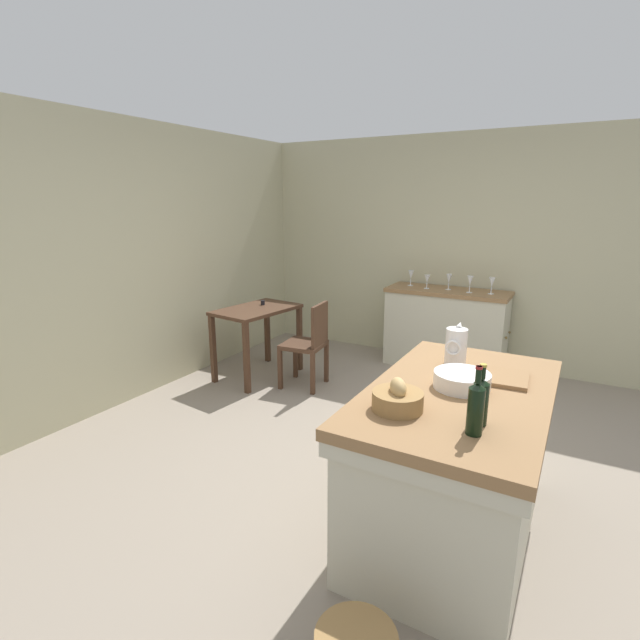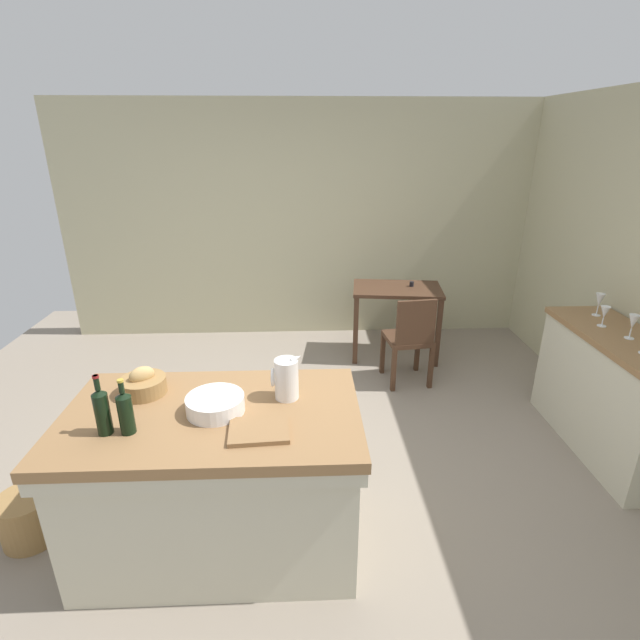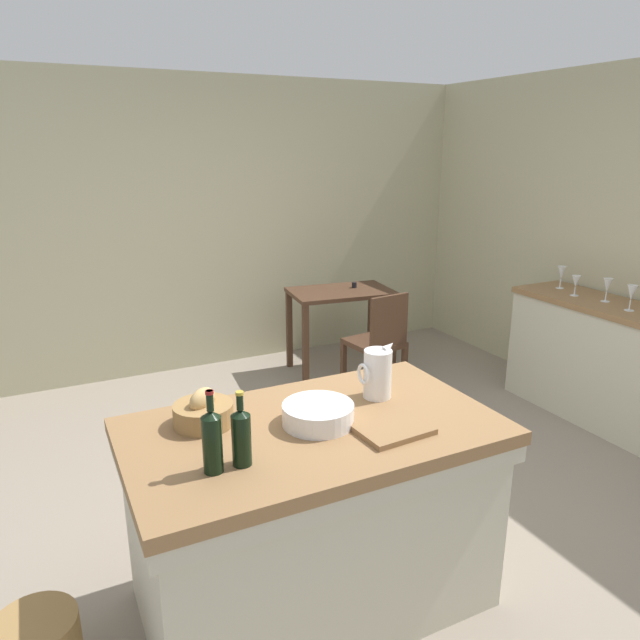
{
  "view_description": "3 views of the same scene",
  "coord_description": "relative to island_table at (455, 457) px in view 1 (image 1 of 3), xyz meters",
  "views": [
    {
      "loc": [
        -2.93,
        -1.13,
        1.88
      ],
      "look_at": [
        0.0,
        0.53,
        1.01
      ],
      "focal_mm": 26.41,
      "sensor_mm": 36.0,
      "label": 1
    },
    {
      "loc": [
        -0.02,
        -2.77,
        2.23
      ],
      "look_at": [
        0.11,
        0.36,
        1.0
      ],
      "focal_mm": 26.51,
      "sensor_mm": 36.0,
      "label": 2
    },
    {
      "loc": [
        -1.46,
        -2.63,
        2.01
      ],
      "look_at": [
        0.1,
        0.51,
        0.96
      ],
      "focal_mm": 32.89,
      "sensor_mm": 36.0,
      "label": 3
    }
  ],
  "objects": [
    {
      "name": "wine_bottle_amber",
      "position": [
        -0.48,
        -0.17,
        0.53
      ],
      "size": [
        0.07,
        0.07,
        0.31
      ],
      "color": "black",
      "rests_on": "island_table"
    },
    {
      "name": "wine_glass_far_right",
      "position": [
        2.8,
        1.24,
        0.55
      ],
      "size": [
        0.07,
        0.07,
        0.18
      ],
      "color": "white",
      "rests_on": "side_cabinet"
    },
    {
      "name": "writing_desk",
      "position": [
        1.47,
        2.48,
        0.16
      ],
      "size": [
        0.96,
        0.67,
        0.81
      ],
      "color": "#472D1E",
      "rests_on": "ground"
    },
    {
      "name": "pitcher",
      "position": [
        0.39,
        0.13,
        0.52
      ],
      "size": [
        0.17,
        0.13,
        0.27
      ],
      "color": "white",
      "rests_on": "island_table"
    },
    {
      "name": "wall_back",
      "position": [
        0.5,
        3.23,
        0.82
      ],
      "size": [
        5.32,
        0.12,
        2.6
      ],
      "primitive_type": "cube",
      "color": "#B7B28E",
      "rests_on": "ground"
    },
    {
      "name": "bread_basket",
      "position": [
        -0.41,
        0.21,
        0.46
      ],
      "size": [
        0.25,
        0.25,
        0.16
      ],
      "color": "olive",
      "rests_on": "island_table"
    },
    {
      "name": "side_cabinet",
      "position": [
        2.76,
        0.79,
        -0.02
      ],
      "size": [
        0.52,
        1.35,
        0.9
      ],
      "color": "olive",
      "rests_on": "ground"
    },
    {
      "name": "wine_glass_far_left",
      "position": [
        2.73,
        0.33,
        0.55
      ],
      "size": [
        0.07,
        0.07,
        0.18
      ],
      "color": "white",
      "rests_on": "side_cabinet"
    },
    {
      "name": "ground_plane",
      "position": [
        0.5,
        0.63,
        -0.48
      ],
      "size": [
        6.76,
        6.76,
        0.0
      ],
      "primitive_type": "plane",
      "color": "gray"
    },
    {
      "name": "wash_bowl",
      "position": [
        0.02,
        0.0,
        0.45
      ],
      "size": [
        0.3,
        0.3,
        0.09
      ],
      "primitive_type": "cylinder",
      "color": "white",
      "rests_on": "island_table"
    },
    {
      "name": "island_table",
      "position": [
        0.0,
        0.0,
        0.0
      ],
      "size": [
        1.56,
        0.91,
        0.88
      ],
      "color": "olive",
      "rests_on": "ground"
    },
    {
      "name": "wooden_chair",
      "position": [
        1.48,
        1.84,
        -0.0
      ],
      "size": [
        0.44,
        0.44,
        0.88
      ],
      "color": "#472D1E",
      "rests_on": "ground"
    },
    {
      "name": "wine_glass_left",
      "position": [
        2.7,
        0.55,
        0.55
      ],
      "size": [
        0.07,
        0.07,
        0.18
      ],
      "color": "white",
      "rests_on": "side_cabinet"
    },
    {
      "name": "wine_glass_right",
      "position": [
        2.71,
        1.02,
        0.53
      ],
      "size": [
        0.07,
        0.07,
        0.16
      ],
      "color": "white",
      "rests_on": "side_cabinet"
    },
    {
      "name": "wine_bottle_dark",
      "position": [
        -0.37,
        -0.17,
        0.52
      ],
      "size": [
        0.07,
        0.07,
        0.29
      ],
      "color": "black",
      "rests_on": "island_table"
    },
    {
      "name": "cutting_board",
      "position": [
        0.26,
        -0.2,
        0.42
      ],
      "size": [
        0.31,
        0.24,
        0.02
      ],
      "primitive_type": "cube",
      "rotation": [
        0.0,
        0.0,
        0.07
      ],
      "color": "olive",
      "rests_on": "island_table"
    },
    {
      "name": "wine_glass_middle",
      "position": [
        2.77,
        0.79,
        0.55
      ],
      "size": [
        0.07,
        0.07,
        0.17
      ],
      "color": "white",
      "rests_on": "side_cabinet"
    },
    {
      "name": "wall_right",
      "position": [
        3.1,
        0.63,
        0.82
      ],
      "size": [
        0.12,
        5.2,
        2.6
      ],
      "primitive_type": "cube",
      "color": "#B7B28E",
      "rests_on": "ground"
    }
  ]
}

